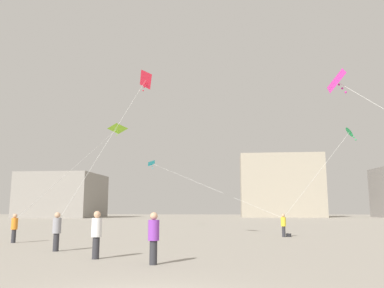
{
  "coord_description": "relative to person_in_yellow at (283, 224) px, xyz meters",
  "views": [
    {
      "loc": [
        1.74,
        -8.12,
        1.89
      ],
      "look_at": [
        0.0,
        15.21,
        5.84
      ],
      "focal_mm": 36.46,
      "sensor_mm": 36.0,
      "label": 1
    }
  ],
  "objects": [
    {
      "name": "kite_crimson_delta",
      "position": [
        -9.26,
        -3.93,
        9.39
      ],
      "size": [
        3.41,
        7.39,
        9.59
      ],
      "color": "red"
    },
    {
      "name": "person_in_yellow",
      "position": [
        0.0,
        0.0,
        0.0
      ],
      "size": [
        0.35,
        0.35,
        1.61
      ],
      "rotation": [
        0.0,
        0.0,
        3.73
      ],
      "color": "#2D2D33",
      "rests_on": "ground_plane"
    },
    {
      "name": "person_in_orange",
      "position": [
        -16.35,
        -6.12,
        0.03
      ],
      "size": [
        0.36,
        0.36,
        1.66
      ],
      "rotation": [
        0.0,
        0.0,
        2.37
      ],
      "color": "#2D2D33",
      "rests_on": "ground_plane"
    },
    {
      "name": "kite_emerald_diamond",
      "position": [
        4.46,
        -1.42,
        6.17
      ],
      "size": [
        4.81,
        1.84,
        6.22
      ],
      "color": "green"
    },
    {
      "name": "kite_lime_delta",
      "position": [
        -15.1,
        10.42,
        9.16
      ],
      "size": [
        2.1,
        17.38,
        9.33
      ],
      "color": "#8CD12D"
    },
    {
      "name": "building_left_hall",
      "position": [
        -43.08,
        65.28,
        4.37
      ],
      "size": [
        17.71,
        17.54,
        10.5
      ],
      "color": "gray",
      "rests_on": "ground_plane"
    },
    {
      "name": "person_in_white",
      "position": [
        -9.24,
        -13.06,
        0.13
      ],
      "size": [
        0.4,
        0.4,
        1.84
      ],
      "rotation": [
        0.0,
        0.0,
        3.62
      ],
      "color": "#2D2D33",
      "rests_on": "ground_plane"
    },
    {
      "name": "handbag_beside_flyer",
      "position": [
        0.35,
        0.1,
        -0.76
      ],
      "size": [
        0.34,
        0.3,
        0.24
      ],
      "primitive_type": "cube",
      "rotation": [
        0.0,
        0.0,
        5.67
      ],
      "color": "black",
      "rests_on": "ground_plane"
    },
    {
      "name": "person_in_purple",
      "position": [
        -6.73,
        -14.47,
        0.11
      ],
      "size": [
        0.39,
        0.39,
        1.8
      ],
      "rotation": [
        0.0,
        0.0,
        0.05
      ],
      "color": "#2D2D33",
      "rests_on": "ground_plane"
    },
    {
      "name": "building_centre_hall",
      "position": [
        10.92,
        72.9,
        7.01
      ],
      "size": [
        20.68,
        10.9,
        15.78
      ],
      "color": "#A39984",
      "rests_on": "ground_plane"
    },
    {
      "name": "kite_magenta_delta",
      "position": [
        1.12,
        -10.48,
        6.88
      ],
      "size": [
        4.26,
        8.24,
        7.03
      ],
      "color": "#D12899"
    },
    {
      "name": "person_in_grey",
      "position": [
        -11.97,
        -10.42,
        0.09
      ],
      "size": [
        0.39,
        0.39,
        1.77
      ],
      "rotation": [
        0.0,
        0.0,
        1.41
      ],
      "color": "#2D2D33",
      "rests_on": "ground_plane"
    },
    {
      "name": "kite_cyan_delta",
      "position": [
        -11.88,
        15.22,
        6.07
      ],
      "size": [
        12.87,
        16.56,
        6.18
      ],
      "color": "#1EB2C6"
    }
  ]
}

